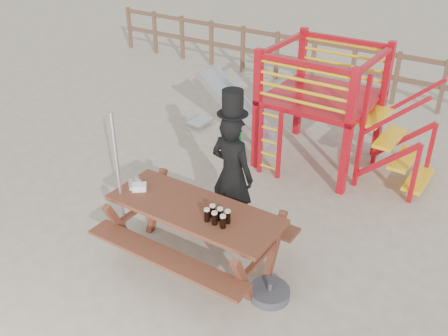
# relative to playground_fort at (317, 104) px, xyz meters

# --- Properties ---
(ground) EXTENTS (60.00, 60.00, 0.00)m
(ground) POSITION_rel_playground_fort_xyz_m (-0.12, -3.58, -1.07)
(ground) COLOR #BEAB94
(ground) RESTS_ON ground
(back_fence) EXTENTS (15.09, 0.09, 1.20)m
(back_fence) POSITION_rel_playground_fort_xyz_m (-0.12, 3.42, -0.34)
(back_fence) COLOR brown
(back_fence) RESTS_ON ground
(playground_fort) EXTENTS (4.71, 1.84, 2.10)m
(playground_fort) POSITION_rel_playground_fort_xyz_m (0.00, 0.00, 0.00)
(playground_fort) COLOR #AE0B16
(playground_fort) RESTS_ON ground
(picnic_table) EXTENTS (2.25, 1.56, 0.87)m
(picnic_table) POSITION_rel_playground_fort_xyz_m (-0.04, -3.45, -0.53)
(picnic_table) COLOR brown
(picnic_table) RESTS_ON ground
(man_with_hat) EXTENTS (0.68, 0.47, 2.13)m
(man_with_hat) POSITION_rel_playground_fort_xyz_m (-0.05, -2.58, -0.12)
(man_with_hat) COLOR black
(man_with_hat) RESTS_ON ground
(metal_pole) EXTENTS (0.04, 0.04, 1.99)m
(metal_pole) POSITION_rel_playground_fort_xyz_m (-1.04, -3.71, -0.08)
(metal_pole) COLOR #B2B2B7
(metal_pole) RESTS_ON ground
(parasol_base) EXTENTS (0.49, 0.49, 0.21)m
(parasol_base) POSITION_rel_playground_fort_xyz_m (1.07, -3.47, -1.01)
(parasol_base) COLOR #3D3D43
(parasol_base) RESTS_ON ground
(paper_bag) EXTENTS (0.23, 0.22, 0.08)m
(paper_bag) POSITION_rel_playground_fort_xyz_m (-0.89, -3.51, -0.17)
(paper_bag) COLOR white
(paper_bag) RESTS_ON picnic_table
(stout_pints) EXTENTS (0.30, 0.18, 0.17)m
(stout_pints) POSITION_rel_playground_fort_xyz_m (0.37, -3.54, -0.12)
(stout_pints) COLOR black
(stout_pints) RESTS_ON picnic_table
(empty_glasses) EXTENTS (0.16, 0.17, 0.15)m
(empty_glasses) POSITION_rel_playground_fort_xyz_m (-0.94, -3.53, -0.14)
(empty_glasses) COLOR silver
(empty_glasses) RESTS_ON picnic_table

